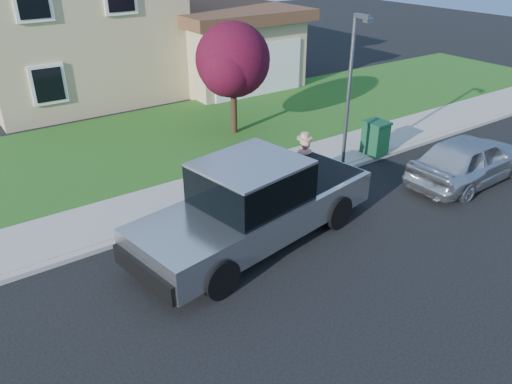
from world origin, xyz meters
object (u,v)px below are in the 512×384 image
at_px(sedan, 470,159).
at_px(trash_bin, 375,137).
at_px(woman, 303,164).
at_px(ornamental_tree, 234,63).
at_px(pickup_truck, 255,204).
at_px(street_lamp, 350,88).

distance_m(sedan, trash_bin, 3.04).
xyz_separation_m(woman, ornamental_tree, (0.87, 4.95, 1.80)).
relative_size(pickup_truck, sedan, 1.54).
height_order(ornamental_tree, street_lamp, street_lamp).
bearing_deg(pickup_truck, street_lamp, 9.46).
bearing_deg(ornamental_tree, woman, -99.91).
relative_size(sedan, street_lamp, 0.91).
distance_m(pickup_truck, sedan, 7.11).
bearing_deg(sedan, ornamental_tree, 24.06).
bearing_deg(ornamental_tree, pickup_truck, -118.99).
height_order(sedan, ornamental_tree, ornamental_tree).
distance_m(trash_bin, street_lamp, 2.71).
xyz_separation_m(pickup_truck, sedan, (7.03, -1.00, -0.24)).
height_order(pickup_truck, ornamental_tree, ornamental_tree).
distance_m(woman, street_lamp, 2.56).
bearing_deg(trash_bin, street_lamp, -168.94).
bearing_deg(ornamental_tree, street_lamp, -79.90).
bearing_deg(woman, pickup_truck, 51.71).
xyz_separation_m(woman, trash_bin, (3.50, 0.51, -0.13)).
distance_m(sedan, ornamental_tree, 8.37).
xyz_separation_m(ornamental_tree, trash_bin, (2.63, -4.45, -1.93)).
height_order(pickup_truck, sedan, pickup_truck).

